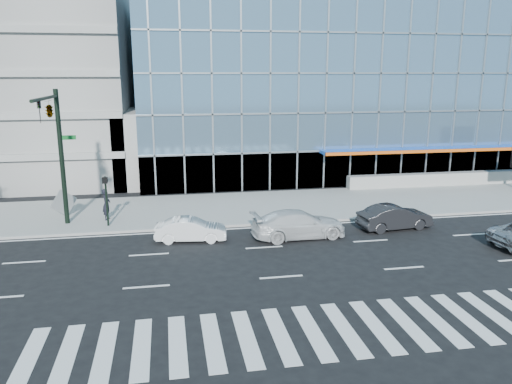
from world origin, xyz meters
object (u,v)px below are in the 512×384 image
white_sedan (191,230)px  tilted_panel (64,203)px  dark_sedan (395,217)px  pedestrian (106,204)px  traffic_signal (53,126)px  white_suv (299,224)px  ped_signal_post (106,193)px

white_sedan → tilted_panel: bearing=59.7°
white_sedan → tilted_panel: 9.55m
white_sedan → dark_sedan: dark_sedan is taller
pedestrian → traffic_signal: bearing=131.7°
white_sedan → white_suv: bearing=-88.2°
white_sedan → pedestrian: (-4.93, 4.54, 0.49)m
pedestrian → white_sedan: bearing=-128.6°
traffic_signal → tilted_panel: 5.90m
ped_signal_post → tilted_panel: size_ratio=2.31×
traffic_signal → white_suv: size_ratio=1.50×
traffic_signal → ped_signal_post: size_ratio=2.67×
pedestrian → dark_sedan: bearing=-100.9°
pedestrian → white_suv: bearing=-110.5°
ped_signal_post → white_suv: bearing=-18.6°
white_sedan → pedestrian: size_ratio=1.99×
ped_signal_post → white_sedan: ped_signal_post is taller
white_suv → pedestrian: size_ratio=2.72×
white_suv → pedestrian: pedestrian is taller
ped_signal_post → tilted_panel: 4.02m
white_suv → tilted_panel: (-13.66, 6.16, 0.29)m
dark_sedan → tilted_panel: tilted_panel is taller
ped_signal_post → white_sedan: size_ratio=0.77×
white_suv → white_sedan: bearing=81.5°
pedestrian → tilted_panel: (-2.73, 1.14, -0.07)m
dark_sedan → ped_signal_post: bearing=72.6°
traffic_signal → ped_signal_post: bearing=8.5°
ped_signal_post → white_sedan: 5.88m
white_sedan → ped_signal_post: bearing=62.8°
ped_signal_post → pedestrian: bearing=97.7°
white_sedan → dark_sedan: (12.00, -0.00, 0.08)m
ped_signal_post → white_sedan: (4.74, -3.14, -1.50)m
white_suv → pedestrian: (-10.93, 5.02, 0.36)m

